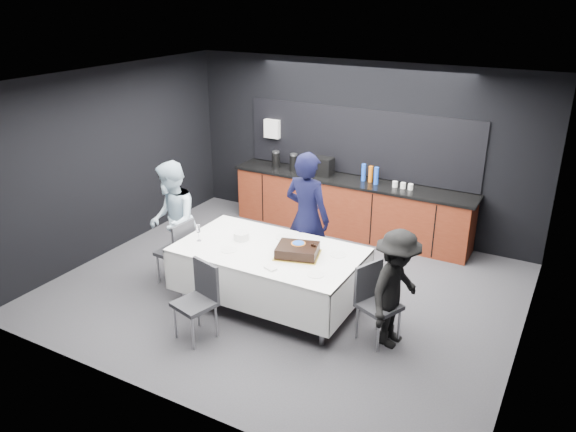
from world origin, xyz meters
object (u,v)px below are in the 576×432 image
Objects in this scene: cake_assembly at (298,251)px; person_right at (396,289)px; plate_stack at (241,236)px; champagne_flute at (198,230)px; chair_left at (179,248)px; chair_right at (375,297)px; person_center at (307,218)px; chair_near at (200,295)px; person_left at (172,221)px; party_table at (269,259)px.

cake_assembly is 0.45× the size of person_right.
champagne_flute is (-0.46, -0.30, 0.11)m from plate_stack.
cake_assembly is 1.30m from person_right.
chair_left is 1.00× the size of chair_right.
person_center is 1.84m from person_right.
chair_left is 1.00× the size of chair_near.
cake_assembly is at bearing 93.33° from person_right.
person_right is (0.24, -0.00, 0.17)m from chair_right.
person_left is at bearing -179.94° from cake_assembly.
chair_near is 0.50× the size of person_center.
person_left is at bearing 178.46° from chair_right.
person_left reaches higher than chair_right.
chair_left reaches higher than plate_stack.
champagne_flute is 1.06m from chair_near.
cake_assembly is at bearing -4.30° from plate_stack.
chair_left is 0.50× the size of person_center.
cake_assembly is at bearing 175.48° from chair_right.
chair_left is 1.36m from chair_near.
cake_assembly is at bearing 10.24° from champagne_flute.
champagne_flute is 0.13× the size of person_left.
chair_near is at bearing 82.62° from person_center.
plate_stack is 0.97m from chair_left.
person_center is (0.57, 0.76, 0.10)m from plate_stack.
person_left reaches higher than chair_near.
plate_stack is at bearing 12.71° from chair_left.
champagne_flute is 0.12× the size of person_center.
person_center reaches higher than plate_stack.
chair_left is 0.39m from person_left.
person_center is at bearing 52.79° from plate_stack.
champagne_flute reaches higher than chair_left.
plate_stack is at bearing 58.99° from person_center.
chair_left reaches higher than party_table.
chair_right reaches higher than party_table.
party_table is 1.07m from chair_near.
person_right is at bearing -3.73° from cake_assembly.
chair_right is at bearing -4.42° from plate_stack.
plate_stack is 0.14× the size of person_right.
chair_right and chair_near have the same top height.
plate_stack is at bearing 175.58° from chair_right.
party_table is 11.52× the size of plate_stack.
person_center is at bearing 109.49° from cake_assembly.
chair_near is at bearing 121.91° from person_right.
cake_assembly is 0.34× the size of person_center.
cake_assembly is 1.35m from champagne_flute.
chair_near is at bearing -83.27° from plate_stack.
champagne_flute reaches higher than chair_near.
person_left is at bearing -176.50° from plate_stack.
person_right reaches higher than chair_right.
cake_assembly is 0.68× the size of chair_right.
cake_assembly is 2.82× the size of champagne_flute.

